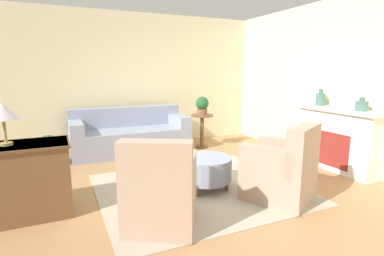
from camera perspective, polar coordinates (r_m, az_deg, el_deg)
name	(u,v)px	position (r m, az deg, el deg)	size (l,w,h in m)	color
ground_plane	(199,189)	(4.21, 1.28, -11.53)	(16.00, 16.00, 0.00)	#AD7F51
wall_back	(140,80)	(6.67, -9.86, 8.94)	(9.76, 0.12, 2.80)	beige
wall_right	(345,83)	(5.62, 27.10, 7.59)	(0.12, 9.26, 2.80)	beige
rug	(199,189)	(4.21, 1.28, -11.47)	(2.65, 2.37, 0.01)	#B2A893
couch	(130,136)	(6.09, -11.67, -1.50)	(2.26, 0.92, 0.87)	#8E99B2
armchair_left	(160,192)	(3.15, -6.03, -12.12)	(0.97, 1.01, 0.96)	tan
armchair_right	(283,171)	(3.92, 16.91, -7.87)	(0.97, 1.01, 0.96)	tan
ottoman_table	(205,168)	(4.15, 2.52, -7.71)	(0.73, 0.73, 0.43)	#8E99B2
side_table	(202,126)	(6.31, 1.94, 0.42)	(0.47, 0.47, 0.70)	brown
fireplace	(337,137)	(5.44, 25.88, -1.60)	(0.44, 1.50, 1.02)	white
dresser	(11,181)	(3.83, -31.23, -8.64)	(1.23, 0.60, 0.83)	brown
vase_mantel_near	(320,99)	(5.60, 23.25, 5.13)	(0.16, 0.16, 0.29)	#477066
vase_mantel_far	(362,105)	(5.12, 29.59, 3.75)	(0.18, 0.18, 0.21)	#477066
potted_plant_on_side_table	(202,105)	(6.25, 1.96, 4.37)	(0.27, 0.27, 0.38)	brown
potted_plant_floor	(49,149)	(5.65, -25.59, -3.65)	(0.40, 0.40, 0.54)	brown
table_lamp	(3,112)	(3.67, -32.38, 2.54)	(0.31, 0.31, 0.45)	tan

